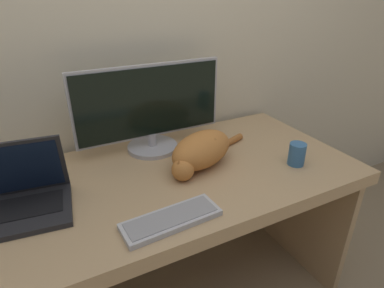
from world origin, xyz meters
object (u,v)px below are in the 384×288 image
Objects in this scene: cat at (201,150)px; coffee_mug at (297,154)px; monitor at (150,109)px; laptop at (22,198)px; external_keyboard at (171,219)px.

cat is 4.89× the size of coffee_mug.
cat is (0.13, -0.25, -0.12)m from monitor.
laptop is 3.40× the size of coffee_mug.
cat reaches higher than external_keyboard.
coffee_mug is at bearing -3.17° from laptop.
monitor is 6.96× the size of coffee_mug.
laptop reaches higher than coffee_mug.
laptop is 0.99× the size of external_keyboard.
laptop is at bearing -156.86° from monitor.
monitor is at bearing 72.57° from external_keyboard.
monitor is 0.31m from cat.
laptop is 0.69× the size of cat.
laptop reaches higher than cat.
cat reaches higher than coffee_mug.
monitor is 0.68m from coffee_mug.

